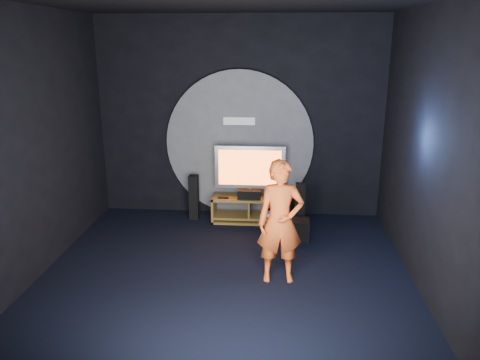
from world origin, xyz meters
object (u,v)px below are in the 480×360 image
(media_console, at_px, (250,211))
(player, at_px, (280,222))
(tower_speaker_left, at_px, (194,197))
(tower_speaker_right, at_px, (300,206))
(tv, at_px, (250,169))
(subwoofer, at_px, (300,229))

(media_console, distance_m, player, 2.22)
(media_console, distance_m, tower_speaker_left, 1.02)
(player, bearing_deg, tower_speaker_right, 74.64)
(media_console, xyz_separation_m, tower_speaker_left, (-1.00, 0.06, 0.20))
(tv, bearing_deg, media_console, -83.64)
(tv, height_order, subwoofer, tv)
(tower_speaker_right, distance_m, player, 1.87)
(tv, distance_m, tower_speaker_right, 1.07)
(tower_speaker_left, height_order, subwoofer, tower_speaker_left)
(subwoofer, bearing_deg, tower_speaker_right, 88.65)
(tv, relative_size, subwoofer, 3.71)
(tower_speaker_left, height_order, tower_speaker_right, same)
(media_console, relative_size, tower_speaker_left, 1.63)
(tower_speaker_right, xyz_separation_m, player, (-0.34, -1.79, 0.42))
(tv, xyz_separation_m, subwoofer, (0.85, -0.77, -0.77))
(media_console, bearing_deg, tower_speaker_right, -18.32)
(tower_speaker_left, bearing_deg, tv, 0.67)
(tv, bearing_deg, tower_speaker_right, -22.11)
(media_console, bearing_deg, subwoofer, -40.03)
(tower_speaker_left, xyz_separation_m, tower_speaker_right, (1.85, -0.34, 0.00))
(media_console, bearing_deg, tv, 96.36)
(tower_speaker_right, xyz_separation_m, subwoofer, (-0.01, -0.43, -0.24))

